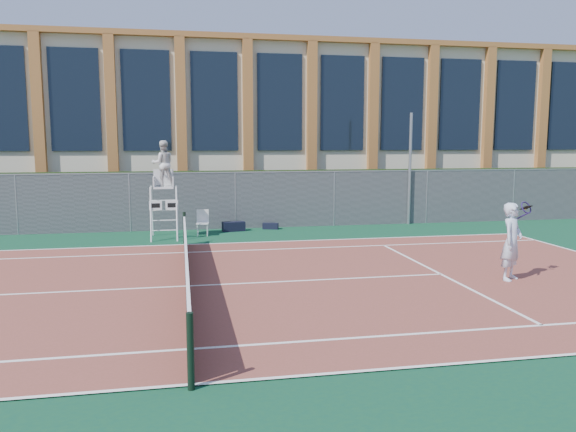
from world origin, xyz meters
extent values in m
plane|color=#233814|center=(0.00, 0.00, 0.00)|extent=(120.00, 120.00, 0.00)
cube|color=#0E3E2C|center=(0.00, 1.00, 0.01)|extent=(36.00, 20.00, 0.01)
cube|color=brown|center=(0.00, 0.00, 0.02)|extent=(23.77, 10.97, 0.02)
cylinder|color=black|center=(0.00, -5.60, 0.55)|extent=(0.10, 0.10, 1.10)
cylinder|color=black|center=(0.00, 5.60, 0.55)|extent=(0.10, 0.10, 1.10)
cube|color=black|center=(0.00, 0.00, 0.46)|extent=(0.03, 11.00, 0.86)
cube|color=white|center=(0.00, 0.00, 0.92)|extent=(0.06, 11.20, 0.07)
cube|color=black|center=(0.00, 10.00, 1.10)|extent=(40.00, 1.40, 2.20)
cube|color=beige|center=(0.00, 18.00, 4.00)|extent=(44.00, 10.00, 8.00)
cube|color=#9C602D|center=(0.00, 18.00, 8.10)|extent=(45.00, 10.60, 0.25)
cylinder|color=#9EA0A5|center=(9.18, 8.70, 2.28)|extent=(0.12, 0.12, 4.57)
cylinder|color=white|center=(-1.12, 6.51, 0.91)|extent=(0.05, 0.52, 1.90)
cylinder|color=white|center=(-0.24, 6.51, 0.91)|extent=(0.05, 0.52, 1.90)
cylinder|color=white|center=(-1.12, 7.49, 0.91)|extent=(0.05, 0.52, 1.90)
cylinder|color=white|center=(-0.24, 7.49, 0.91)|extent=(0.05, 0.52, 1.90)
cube|color=white|center=(-0.68, 7.00, 1.81)|extent=(0.68, 0.58, 0.06)
cube|color=white|center=(-0.68, 7.27, 2.15)|extent=(0.68, 0.05, 0.58)
cube|color=white|center=(-0.95, 6.61, 1.22)|extent=(0.43, 0.03, 0.33)
cube|color=white|center=(-0.41, 6.61, 1.22)|extent=(0.43, 0.03, 0.33)
imported|color=silver|center=(-0.68, 7.05, 2.64)|extent=(0.87, 0.73, 1.60)
cube|color=silver|center=(0.65, 7.30, 0.47)|extent=(0.48, 0.48, 0.04)
cube|color=silver|center=(0.67, 7.49, 0.71)|extent=(0.44, 0.08, 0.47)
cylinder|color=silver|center=(0.46, 7.14, 0.23)|extent=(0.03, 0.03, 0.44)
cylinder|color=silver|center=(0.81, 7.10, 0.23)|extent=(0.03, 0.03, 0.44)
cylinder|color=silver|center=(0.50, 7.49, 0.23)|extent=(0.03, 0.03, 0.44)
cylinder|color=silver|center=(0.85, 7.46, 0.23)|extent=(0.03, 0.03, 0.44)
cube|color=black|center=(1.85, 8.13, 0.19)|extent=(0.90, 0.49, 0.36)
cube|color=black|center=(3.32, 8.38, 0.13)|extent=(0.65, 0.43, 0.24)
imported|color=silver|center=(7.80, -0.86, 0.98)|extent=(0.83, 0.78, 1.90)
torus|color=#201349|center=(8.31, -0.61, 1.78)|extent=(0.38, 0.30, 0.30)
sphere|color=#CCE533|center=(8.41, -0.43, 1.73)|extent=(0.07, 0.07, 0.07)
camera|label=1|loc=(-0.07, -13.03, 3.38)|focal=35.00mm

